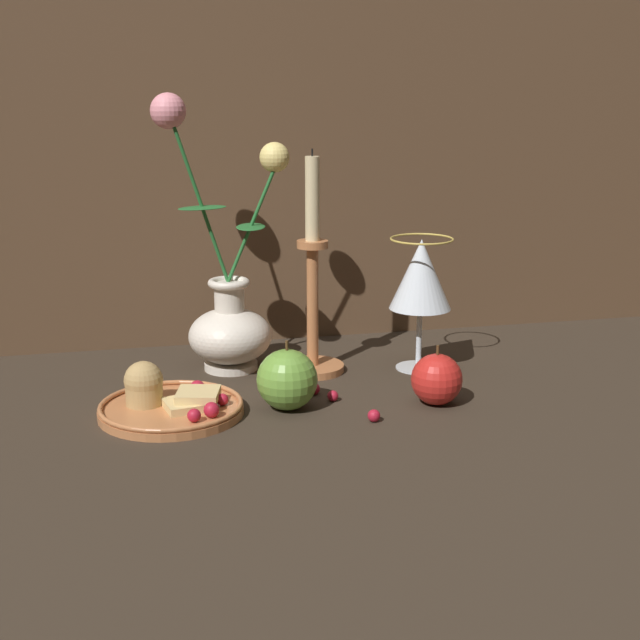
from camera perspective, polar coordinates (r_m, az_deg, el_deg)
ground_plane at (r=1.18m, az=-1.67°, el=-4.64°), size 2.40×2.40×0.00m
vase at (r=1.26m, az=-5.90°, el=0.83°), size 0.19×0.12×0.38m
plate_with_pastries at (r=1.11m, az=-9.74°, el=-5.20°), size 0.18×0.18×0.06m
wine_glass at (r=1.25m, az=6.46°, el=2.66°), size 0.09×0.09×0.19m
candlestick at (r=1.24m, az=-0.48°, el=1.11°), size 0.09×0.09×0.31m
apple_beside_vase at (r=1.11m, az=-2.12°, el=-3.83°), size 0.08×0.08×0.09m
apple_near_glass at (r=1.14m, az=7.48°, el=-3.79°), size 0.07×0.07×0.08m
berry_near_plate at (r=1.17m, az=-0.40°, el=-4.42°), size 0.02×0.02×0.02m
berry_front_center at (r=1.14m, az=0.83°, el=-4.88°), size 0.01×0.01×0.01m
berry_by_glass_stem at (r=1.08m, az=3.47°, el=-6.13°), size 0.02×0.02×0.02m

